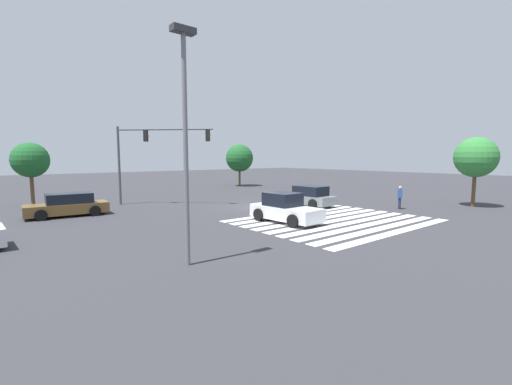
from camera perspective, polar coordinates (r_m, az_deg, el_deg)
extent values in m
plane|color=#333338|center=(25.37, 0.00, -2.35)|extent=(126.45, 126.45, 0.00)
cube|color=silver|center=(18.31, 22.48, -6.06)|extent=(10.61, 0.60, 0.01)
cube|color=silver|center=(18.77, 19.92, -5.67)|extent=(10.61, 0.60, 0.01)
cube|color=silver|center=(19.26, 17.49, -5.30)|extent=(10.61, 0.60, 0.01)
cube|color=silver|center=(19.79, 15.19, -4.93)|extent=(10.61, 0.60, 0.01)
cube|color=silver|center=(20.35, 13.01, -4.58)|extent=(10.61, 0.60, 0.01)
cube|color=silver|center=(20.93, 10.95, -4.24)|extent=(10.61, 0.60, 0.01)
cube|color=silver|center=(21.54, 9.01, -3.91)|extent=(10.61, 0.60, 0.01)
cube|color=silver|center=(22.18, 7.19, -3.60)|extent=(10.61, 0.60, 0.01)
cube|color=silver|center=(22.84, 5.46, -3.30)|extent=(10.61, 0.60, 0.01)
cylinder|color=#47474C|center=(28.21, -21.85, 4.13)|extent=(0.18, 0.18, 5.95)
cylinder|color=#47474C|center=(26.77, -15.02, 10.12)|extent=(5.26, 5.26, 0.12)
cube|color=black|center=(27.29, -17.90, 8.96)|extent=(0.40, 0.40, 0.84)
sphere|color=red|center=(27.23, -17.59, 8.98)|extent=(0.16, 0.16, 0.16)
cube|color=black|center=(25.76, -8.04, 9.38)|extent=(0.40, 0.40, 0.84)
sphere|color=gold|center=(25.72, -7.69, 9.39)|extent=(0.16, 0.16, 0.16)
cube|color=gray|center=(25.87, 8.48, -1.12)|extent=(1.96, 4.22, 0.63)
cube|color=black|center=(25.59, 9.07, 0.30)|extent=(1.69, 2.34, 0.71)
cylinder|color=black|center=(26.05, 5.04, -1.37)|extent=(0.26, 0.71, 0.70)
cylinder|color=black|center=(27.39, 7.61, -1.04)|extent=(0.26, 0.71, 0.70)
cylinder|color=black|center=(24.40, 9.45, -1.93)|extent=(0.26, 0.71, 0.70)
cylinder|color=black|center=(25.81, 11.95, -1.54)|extent=(0.26, 0.71, 0.70)
cube|color=brown|center=(24.18, -28.96, -2.34)|extent=(4.72, 2.02, 0.63)
cube|color=black|center=(24.12, -28.67, -0.84)|extent=(2.66, 1.71, 0.62)
cylinder|color=black|center=(23.24, -32.21, -3.23)|extent=(0.67, 0.27, 0.66)
cylinder|color=black|center=(24.97, -32.41, -2.66)|extent=(0.67, 0.27, 0.66)
cylinder|color=black|center=(23.54, -25.25, -2.77)|extent=(0.67, 0.27, 0.66)
cylinder|color=black|center=(25.24, -25.93, -2.24)|extent=(0.67, 0.27, 0.66)
cube|color=silver|center=(19.34, 5.04, -3.34)|extent=(1.91, 4.36, 0.71)
cube|color=black|center=(19.43, 4.45, -1.12)|extent=(1.63, 1.90, 0.75)
cylinder|color=black|center=(19.17, 9.75, -4.08)|extent=(0.25, 0.73, 0.72)
cylinder|color=black|center=(17.85, 6.19, -4.78)|extent=(0.25, 0.73, 0.72)
cylinder|color=black|center=(20.91, 4.05, -3.17)|extent=(0.25, 0.73, 0.72)
cylinder|color=black|center=(19.70, 0.44, -3.72)|extent=(0.25, 0.73, 0.72)
cylinder|color=#232842|center=(26.06, 22.86, -1.72)|extent=(0.14, 0.14, 0.79)
cylinder|color=#232842|center=(26.22, 22.76, -1.67)|extent=(0.14, 0.14, 0.79)
cube|color=#284C93|center=(26.06, 22.87, -0.14)|extent=(0.41, 0.41, 0.63)
sphere|color=tan|center=(26.02, 22.91, 0.78)|extent=(0.21, 0.21, 0.21)
cylinder|color=slate|center=(11.60, -11.63, 6.45)|extent=(0.16, 0.16, 7.61)
cube|color=#333338|center=(12.28, -12.05, 24.99)|extent=(0.80, 0.36, 0.20)
cylinder|color=brown|center=(42.94, -2.75, 2.46)|extent=(0.26, 0.26, 2.05)
sphere|color=#1E5B28|center=(42.86, -2.77, 5.76)|extent=(3.41, 3.41, 3.41)
cylinder|color=brown|center=(30.35, -33.23, 0.27)|extent=(0.26, 0.26, 2.34)
sphere|color=#1E5B28|center=(30.24, -33.48, 4.55)|extent=(2.57, 2.57, 2.57)
cylinder|color=brown|center=(29.88, 32.52, 0.29)|extent=(0.26, 0.26, 2.39)
sphere|color=#337F38|center=(29.78, 32.78, 4.97)|extent=(2.94, 2.94, 2.94)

